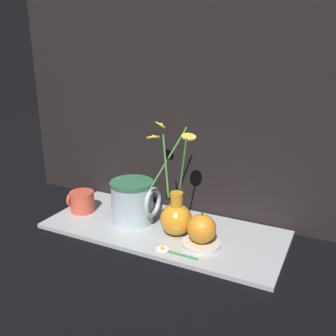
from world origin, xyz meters
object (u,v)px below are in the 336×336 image
Objects in this scene: vase_with_flowers at (176,215)px; yellow_mug at (82,201)px; ceramic_pitcher at (134,199)px; orange_fruit at (202,229)px.

yellow_mug is at bearing 179.23° from vase_with_flowers.
vase_with_flowers is 1.99× the size of ceramic_pitcher.
vase_with_flowers is at bearing -0.77° from yellow_mug.
vase_with_flowers reaches higher than orange_fruit.
vase_with_flowers is 3.52× the size of yellow_mug.
vase_with_flowers is 0.15m from ceramic_pitcher.
orange_fruit is (0.24, -0.05, -0.02)m from ceramic_pitcher.
yellow_mug is 0.19m from ceramic_pitcher.
yellow_mug is 0.42m from orange_fruit.
vase_with_flowers reaches higher than ceramic_pitcher.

